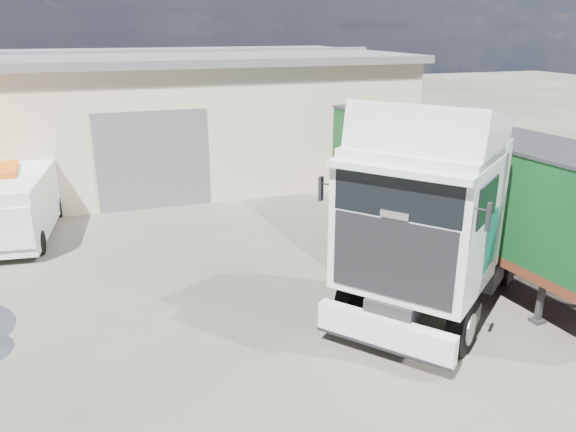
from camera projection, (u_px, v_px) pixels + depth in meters
name	position (u px, v px, depth m)	size (l,w,h in m)	color
ground	(299.00, 329.00, 12.55)	(120.00, 120.00, 0.00)	#282620
warehouse	(42.00, 118.00, 24.16)	(30.60, 12.60, 5.42)	beige
brick_boundary_wall	(532.00, 171.00, 21.07)	(0.35, 26.00, 2.50)	brown
tractor_unit	(431.00, 227.00, 12.66)	(7.54, 6.83, 5.05)	black
box_trailer	(466.00, 181.00, 15.62)	(3.44, 11.62, 3.81)	#2D2D30
panel_van	(13.00, 206.00, 17.53)	(2.64, 5.34, 2.10)	black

